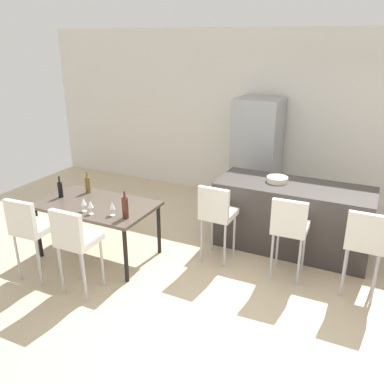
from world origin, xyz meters
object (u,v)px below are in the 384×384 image
wine_glass_middle (90,204)px  fruit_bowl (277,179)px  dining_chair_far (75,238)px  wine_glass_left (83,202)px  kitchen_island (292,217)px  dining_table (97,208)px  refrigerator (257,154)px  wine_glass_end (112,206)px  bar_chair_right (365,240)px  wine_bottle_far (125,208)px  dining_chair_near (30,226)px  wine_bottle_near (88,185)px  bar_chair_left (217,212)px  wine_bottle_right (60,189)px  bar_chair_middle (290,226)px

wine_glass_middle → fruit_bowl: (1.85, 1.62, 0.09)m
dining_chair_far → wine_glass_middle: size_ratio=6.03×
wine_glass_left → kitchen_island: bearing=35.1°
dining_table → refrigerator: size_ratio=0.81×
wine_glass_left → wine_glass_end: same height
wine_glass_middle → refrigerator: size_ratio=0.09×
wine_glass_left → bar_chair_right: bearing=13.8°
dining_chair_far → wine_glass_left: (-0.32, 0.55, 0.17)m
wine_glass_left → wine_glass_middle: bearing=-12.5°
dining_table → wine_glass_middle: (0.15, -0.29, 0.19)m
wine_bottle_far → wine_glass_left: 0.58m
dining_chair_near → wine_glass_middle: 0.73m
wine_bottle_near → fruit_bowl: 2.58m
bar_chair_left → wine_glass_end: 1.29m
wine_glass_middle → refrigerator: bearing=67.5°
wine_glass_left → refrigerator: bearing=65.1°
bar_chair_left → wine_bottle_near: size_ratio=3.52×
wine_bottle_near → refrigerator: 2.84m
bar_chair_left → wine_bottle_right: 2.11m
wine_bottle_right → refrigerator: size_ratio=0.16×
wine_bottle_far → refrigerator: 2.86m
kitchen_island → wine_bottle_far: (-1.64, -1.51, 0.41)m
bar_chair_left → wine_glass_left: bearing=-151.7°
dining_table → bar_chair_left: bearing=19.5°
wine_glass_middle → wine_glass_end: 0.27m
dining_chair_near → wine_bottle_far: (0.92, 0.60, 0.18)m
dining_chair_near → wine_bottle_far: wine_bottle_far is taller
wine_glass_middle → refrigerator: refrigerator is taller
bar_chair_right → dining_table: size_ratio=0.70×
dining_chair_far → kitchen_island: bearing=48.0°
wine_bottle_far → fruit_bowl: size_ratio=1.18×
dining_chair_near → wine_glass_end: dining_chair_near is taller
dining_table → wine_glass_left: (0.02, -0.26, 0.19)m
wine_bottle_right → wine_glass_left: 0.63m
bar_chair_right → fruit_bowl: bearing=145.6°
bar_chair_middle → dining_table: 2.43m
refrigerator → dining_chair_far: bearing=-106.4°
wine_glass_middle → refrigerator: 3.09m
bar_chair_right → wine_glass_end: (-2.78, -0.73, 0.17)m
kitchen_island → wine_bottle_far: 2.27m
bar_chair_middle → dining_chair_near: (-2.70, -1.32, 0.00)m
dining_chair_near → dining_chair_far: bearing=-0.0°
fruit_bowl → wine_bottle_far: bearing=-132.4°
kitchen_island → bar_chair_left: 1.13m
wine_bottle_right → wine_bottle_near: 0.37m
dining_chair_near → refrigerator: 3.76m
wine_bottle_far → refrigerator: (0.74, 2.77, 0.05)m
bar_chair_right → wine_glass_middle: bearing=-165.1°
wine_bottle_near → dining_table: bearing=-37.5°
dining_chair_far → wine_bottle_near: bearing=122.7°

